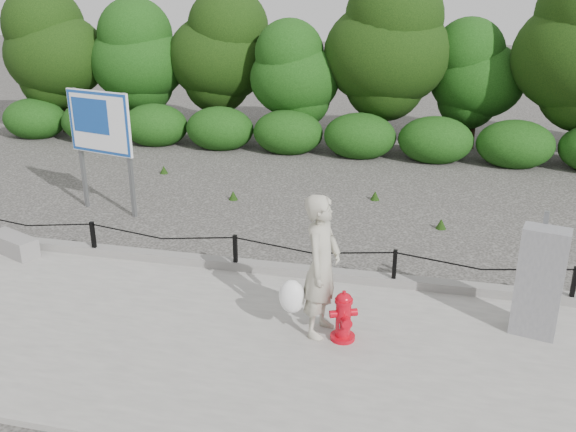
{
  "coord_description": "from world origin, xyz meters",
  "views": [
    {
      "loc": [
        2.87,
        -8.41,
        4.32
      ],
      "look_at": [
        0.81,
        0.2,
        1.0
      ],
      "focal_mm": 38.0,
      "sensor_mm": 36.0,
      "label": 1
    }
  ],
  "objects_px": {
    "fire_hydrant": "(343,317)",
    "utility_cabinet": "(539,282)",
    "pedestrian": "(320,268)",
    "concrete_block": "(13,244)",
    "advertising_sign": "(100,128)"
  },
  "relations": [
    {
      "from": "pedestrian",
      "to": "advertising_sign",
      "type": "relative_size",
      "value": 0.77
    },
    {
      "from": "fire_hydrant",
      "to": "utility_cabinet",
      "type": "distance_m",
      "value": 2.53
    },
    {
      "from": "fire_hydrant",
      "to": "advertising_sign",
      "type": "height_order",
      "value": "advertising_sign"
    },
    {
      "from": "utility_cabinet",
      "to": "pedestrian",
      "type": "bearing_deg",
      "value": -153.29
    },
    {
      "from": "advertising_sign",
      "to": "pedestrian",
      "type": "bearing_deg",
      "value": -21.31
    },
    {
      "from": "concrete_block",
      "to": "advertising_sign",
      "type": "relative_size",
      "value": 0.41
    },
    {
      "from": "pedestrian",
      "to": "concrete_block",
      "type": "xyz_separation_m",
      "value": [
        -5.52,
        1.28,
        -0.76
      ]
    },
    {
      "from": "fire_hydrant",
      "to": "utility_cabinet",
      "type": "relative_size",
      "value": 0.42
    },
    {
      "from": "pedestrian",
      "to": "advertising_sign",
      "type": "distance_m",
      "value": 6.34
    },
    {
      "from": "pedestrian",
      "to": "concrete_block",
      "type": "relative_size",
      "value": 1.89
    },
    {
      "from": "fire_hydrant",
      "to": "utility_cabinet",
      "type": "height_order",
      "value": "utility_cabinet"
    },
    {
      "from": "concrete_block",
      "to": "advertising_sign",
      "type": "xyz_separation_m",
      "value": [
        0.43,
        2.43,
        1.5
      ]
    },
    {
      "from": "fire_hydrant",
      "to": "utility_cabinet",
      "type": "xyz_separation_m",
      "value": [
        2.39,
        0.73,
        0.41
      ]
    },
    {
      "from": "pedestrian",
      "to": "concrete_block",
      "type": "distance_m",
      "value": 5.72
    },
    {
      "from": "fire_hydrant",
      "to": "pedestrian",
      "type": "bearing_deg",
      "value": 138.08
    }
  ]
}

